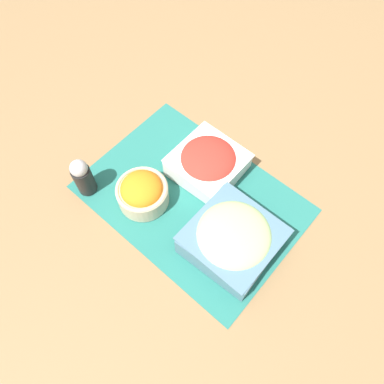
% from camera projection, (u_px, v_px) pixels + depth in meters
% --- Properties ---
extents(ground_plane, '(3.00, 3.00, 0.00)m').
position_uv_depth(ground_plane, '(192.00, 198.00, 0.96)').
color(ground_plane, olive).
extents(placemat, '(0.54, 0.38, 0.00)m').
position_uv_depth(placemat, '(192.00, 198.00, 0.96)').
color(placemat, '#236B60').
rests_on(placemat, ground_plane).
extents(cucumber_bowl, '(0.20, 0.20, 0.09)m').
position_uv_depth(cucumber_bowl, '(233.00, 238.00, 0.86)').
color(cucumber_bowl, slate).
rests_on(cucumber_bowl, placemat).
extents(tomato_bowl, '(0.17, 0.17, 0.08)m').
position_uv_depth(tomato_bowl, '(208.00, 162.00, 0.97)').
color(tomato_bowl, white).
rests_on(tomato_bowl, placemat).
extents(carrot_bowl, '(0.13, 0.13, 0.08)m').
position_uv_depth(carrot_bowl, '(142.00, 192.00, 0.92)').
color(carrot_bowl, '#C6B28E').
rests_on(carrot_bowl, placemat).
extents(pepper_shaker, '(0.05, 0.05, 0.12)m').
position_uv_depth(pepper_shaker, '(83.00, 177.00, 0.92)').
color(pepper_shaker, black).
rests_on(pepper_shaker, placemat).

